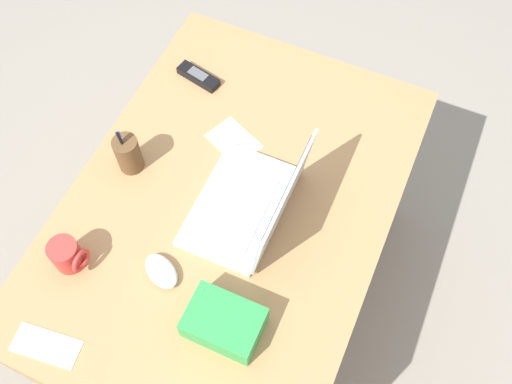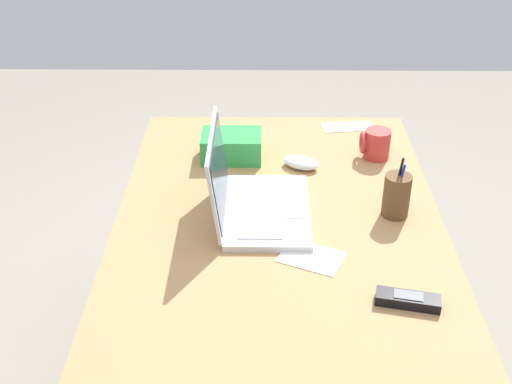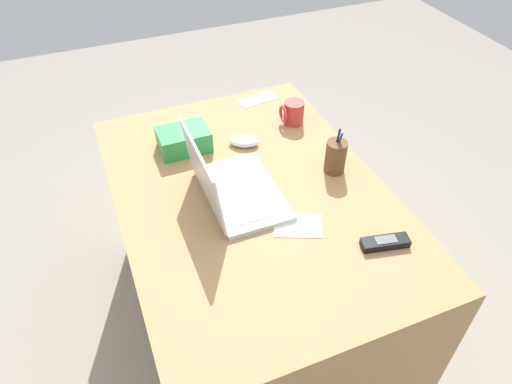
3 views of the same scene
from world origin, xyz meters
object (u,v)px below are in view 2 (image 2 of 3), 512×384
Objects in this scene: cordless_phone at (408,300)px; laptop at (251,199)px; pen_holder at (396,195)px; coffee_mug_white at (376,144)px; computer_mouse at (301,163)px; snack_bag at (232,146)px.

laptop is at bearing 44.30° from cordless_phone.
laptop is 2.11× the size of pen_holder.
coffee_mug_white is 0.68m from cordless_phone.
pen_holder reaches higher than cordless_phone.
coffee_mug_white is 0.32m from pen_holder.
laptop is 0.30m from computer_mouse.
computer_mouse is at bearing -106.21° from snack_bag.
snack_bag is (0.67, 0.41, 0.03)m from cordless_phone.
cordless_phone is at bearing -134.24° from computer_mouse.
coffee_mug_white is 0.50× the size of snack_bag.
cordless_phone is at bearing 175.02° from pen_holder.
snack_bag is at bearing 101.20° from computer_mouse.
cordless_phone is 0.81× the size of snack_bag.
coffee_mug_white reaches higher than computer_mouse.
pen_holder reaches higher than coffee_mug_white.
computer_mouse is at bearing 106.16° from coffee_mug_white.
computer_mouse is 0.35m from pen_holder.
laptop is 3.88× the size of coffee_mug_white.
coffee_mug_white is at bearing 1.12° from pen_holder.
coffee_mug_white reaches higher than cordless_phone.
laptop reaches higher than cordless_phone.
snack_bag reaches higher than cordless_phone.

